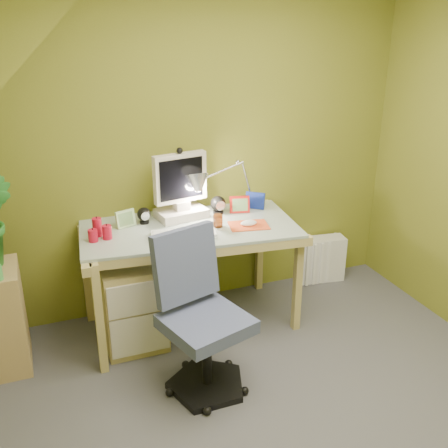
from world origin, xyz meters
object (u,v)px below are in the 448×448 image
object	(u,v)px
desk	(190,277)
side_ledge	(4,318)
radiator	(321,259)
desk_lamp	(241,173)
task_chair	(206,322)
monitor	(180,183)

from	to	relation	value
desk	side_ledge	world-z (taller)	desk
side_ledge	radiator	size ratio (longest dim) A/B	1.80
desk	radiator	world-z (taller)	desk
desk	side_ledge	distance (m)	1.23
desk_lamp	side_ledge	world-z (taller)	desk_lamp
side_ledge	desk_lamp	bearing A→B (deg)	7.31
desk	task_chair	size ratio (longest dim) A/B	1.56
desk	desk_lamp	size ratio (longest dim) A/B	2.63
monitor	side_ledge	distance (m)	1.42
desk_lamp	side_ledge	size ratio (longest dim) A/B	0.80
desk	monitor	xyz separation A→B (m)	(0.00, 0.18, 0.64)
side_ledge	task_chair	xyz separation A→B (m)	(1.11, -0.67, 0.12)
task_chair	monitor	bearing A→B (deg)	65.05
side_ledge	desk	bearing A→B (deg)	1.67
radiator	side_ledge	bearing A→B (deg)	-165.17
side_ledge	task_chair	size ratio (longest dim) A/B	0.74
monitor	desk_lamp	world-z (taller)	desk_lamp
monitor	desk_lamp	bearing A→B (deg)	-9.23
radiator	desk	bearing A→B (deg)	-159.88
desk_lamp	radiator	xyz separation A→B (m)	(0.78, 0.09, -0.86)
monitor	task_chair	xyz separation A→B (m)	(-0.12, -0.88, -0.56)
task_chair	radiator	bearing A→B (deg)	18.64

